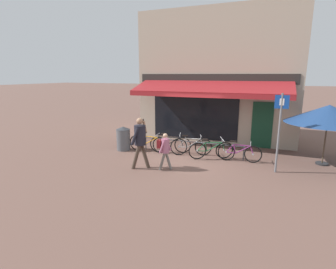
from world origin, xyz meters
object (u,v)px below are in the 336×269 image
Objects in this scene: bicycle_silver at (191,146)px; bicycle_green at (211,150)px; bicycle_black at (170,144)px; pedestrian_adult at (140,138)px; cafe_parasol at (329,114)px; bicycle_orange at (148,143)px; pedestrian_child at (164,147)px; bicycle_purple at (239,152)px; litter_bin at (123,138)px; parking_sign at (280,125)px.

bicycle_green is at bearing -34.42° from bicycle_silver.
pedestrian_adult is at bearing -112.01° from bicycle_black.
pedestrian_adult is 6.80m from cafe_parasol.
bicycle_green is at bearing -0.72° from bicycle_orange.
cafe_parasol is at bearing 18.57° from pedestrian_child.
pedestrian_child reaches higher than bicycle_silver.
bicycle_black is at bearing -172.90° from cafe_parasol.
bicycle_green is at bearing -176.48° from bicycle_purple.
pedestrian_adult is at bearing -150.34° from bicycle_purple.
bicycle_black is at bearing 12.69° from bicycle_orange.
bicycle_silver is (1.86, 0.23, 0.01)m from bicycle_orange.
bicycle_purple is at bearing -22.81° from bicycle_silver.
pedestrian_child is (0.84, 0.20, -0.30)m from pedestrian_adult.
bicycle_black is at bearing 74.28° from pedestrian_adult.
bicycle_orange is at bearing -172.00° from cafe_parasol.
cafe_parasol reaches higher than bicycle_orange.
pedestrian_adult reaches higher than bicycle_silver.
bicycle_silver reaches higher than bicycle_purple.
cafe_parasol is (7.90, 1.11, 1.36)m from litter_bin.
bicycle_black is 1.31× the size of pedestrian_child.
pedestrian_adult reaches higher than litter_bin.
bicycle_green is (2.75, 0.00, 0.00)m from bicycle_orange.
pedestrian_child is at bearing -152.74° from cafe_parasol.
pedestrian_child is at bearing -50.23° from bicycle_orange.
pedestrian_child is 0.49× the size of parking_sign.
litter_bin is at bearing 179.62° from bicycle_purple.
pedestrian_child is at bearing -88.88° from bicycle_black.
bicycle_silver is at bearing -171.58° from cafe_parasol.
bicycle_black is 2.89m from bicycle_purple.
bicycle_black is 1.05× the size of bicycle_green.
bicycle_black is 2.11m from pedestrian_child.
bicycle_green reaches higher than bicycle_orange.
bicycle_purple is (1.08, 0.14, -0.02)m from bicycle_green.
pedestrian_adult is 2.61m from litter_bin.
pedestrian_child reaches higher than bicycle_orange.
litter_bin is at bearing 126.63° from pedestrian_adult.
pedestrian_adult is at bearing -154.52° from cafe_parasol.
cafe_parasol reaches higher than bicycle_green.
bicycle_purple is (3.83, 0.14, -0.02)m from bicycle_orange.
bicycle_silver is 0.61× the size of parking_sign.
bicycle_orange is 1.88m from bicycle_silver.
cafe_parasol reaches higher than bicycle_black.
bicycle_silver is at bearing 173.76° from bicycle_purple.
bicycle_green is 3.90m from litter_bin.
bicycle_green is (1.81, -0.22, -0.00)m from bicycle_black.
bicycle_purple is (2.89, -0.08, -0.02)m from bicycle_black.
bicycle_green is at bearing -21.76° from bicycle_black.
bicycle_silver is 2.60m from pedestrian_adult.
bicycle_purple is 3.88m from pedestrian_adult.
parking_sign reaches higher than pedestrian_child.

